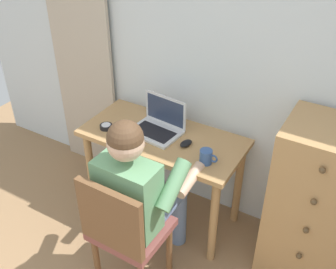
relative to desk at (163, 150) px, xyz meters
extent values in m
cube|color=silver|center=(0.41, 0.34, 0.64)|extent=(4.80, 0.05, 2.50)
cube|color=#BCAD99|center=(-0.90, 0.27, 0.54)|extent=(0.57, 0.03, 2.30)
cube|color=tan|center=(0.00, 0.00, 0.11)|extent=(1.13, 0.54, 0.03)
cylinder|color=tan|center=(-0.51, -0.21, -0.26)|extent=(0.06, 0.06, 0.70)
cylinder|color=tan|center=(0.51, -0.21, -0.26)|extent=(0.06, 0.06, 0.70)
cylinder|color=tan|center=(-0.51, 0.21, -0.26)|extent=(0.06, 0.06, 0.70)
cylinder|color=tan|center=(0.51, 0.21, -0.26)|extent=(0.06, 0.06, 0.70)
cube|color=tan|center=(1.06, 0.05, -0.06)|extent=(0.53, 0.45, 1.10)
sphere|color=brown|center=(1.06, -0.19, -0.28)|extent=(0.04, 0.04, 0.04)
sphere|color=brown|center=(1.06, -0.19, -0.06)|extent=(0.04, 0.04, 0.04)
sphere|color=brown|center=(1.06, -0.19, 0.16)|extent=(0.04, 0.04, 0.04)
sphere|color=brown|center=(1.06, -0.19, 0.38)|extent=(0.04, 0.04, 0.04)
cube|color=brown|center=(0.14, -0.61, -0.16)|extent=(0.43, 0.41, 0.05)
cube|color=brown|center=(0.14, -0.79, 0.08)|extent=(0.42, 0.05, 0.42)
cylinder|color=brown|center=(0.31, -0.45, -0.39)|extent=(0.04, 0.04, 0.43)
cylinder|color=brown|center=(-0.03, -0.44, -0.39)|extent=(0.04, 0.04, 0.43)
cylinder|color=brown|center=(-0.03, -0.76, -0.39)|extent=(0.04, 0.04, 0.43)
cylinder|color=#6B84AD|center=(0.24, -0.39, -0.11)|extent=(0.15, 0.40, 0.14)
cylinder|color=#6B84AD|center=(0.06, -0.39, -0.11)|extent=(0.15, 0.40, 0.14)
cylinder|color=#6B84AD|center=(0.24, -0.19, -0.36)|extent=(0.11, 0.11, 0.50)
cylinder|color=#6B84AD|center=(0.06, -0.19, -0.36)|extent=(0.11, 0.11, 0.50)
cube|color=#609366|center=(0.14, -0.62, 0.12)|extent=(0.36, 0.21, 0.46)
cylinder|color=#609366|center=(0.36, -0.49, 0.20)|extent=(0.10, 0.30, 0.25)
cylinder|color=#609366|center=(-0.08, -0.48, 0.20)|extent=(0.10, 0.30, 0.25)
cylinder|color=#DBAD8E|center=(0.37, -0.29, 0.10)|extent=(0.07, 0.27, 0.11)
cylinder|color=#DBAD8E|center=(-0.07, -0.28, 0.10)|extent=(0.07, 0.27, 0.11)
sphere|color=#DBAD8E|center=(0.14, -0.61, 0.48)|extent=(0.20, 0.20, 0.20)
sphere|color=#513823|center=(0.14, -0.61, 0.51)|extent=(0.20, 0.20, 0.20)
cube|color=silver|center=(-0.06, -0.01, 0.13)|extent=(0.36, 0.27, 0.02)
cube|color=black|center=(-0.06, -0.02, 0.14)|extent=(0.30, 0.18, 0.00)
cube|color=silver|center=(-0.05, 0.12, 0.25)|extent=(0.34, 0.05, 0.22)
cube|color=#2D3851|center=(-0.05, 0.11, 0.25)|extent=(0.30, 0.03, 0.18)
ellipsoid|color=black|center=(0.19, -0.02, 0.14)|extent=(0.08, 0.11, 0.03)
cylinder|color=black|center=(-0.39, -0.12, 0.14)|extent=(0.09, 0.09, 0.03)
cylinder|color=silver|center=(-0.39, -0.12, 0.15)|extent=(0.06, 0.06, 0.00)
cylinder|color=#33518C|center=(0.39, -0.13, 0.17)|extent=(0.08, 0.08, 0.09)
torus|color=#33518C|center=(0.44, -0.13, 0.18)|extent=(0.06, 0.01, 0.06)
camera|label=1|loc=(1.19, -1.97, 1.68)|focal=43.24mm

